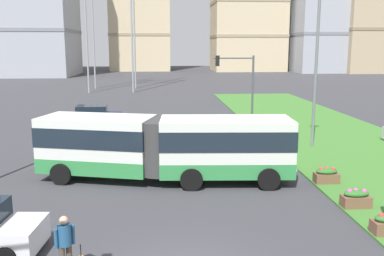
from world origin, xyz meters
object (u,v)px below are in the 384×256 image
Objects in this scene: articulated_bus at (165,146)px; streetlight_median at (316,59)px; pedestrian_crossing at (65,242)px; traffic_light_far_right at (240,78)px; flower_planter_1 at (356,198)px; car_navy_sedan at (93,116)px; flower_planter_2 at (326,175)px.

streetlight_median reaches higher than articulated_bus.
pedestrian_crossing is 23.68m from traffic_light_far_right.
streetlight_median is at bearing 50.28° from pedestrian_crossing.
articulated_bus is 8.57m from flower_planter_1.
articulated_bus is 2.68× the size of car_navy_sedan.
car_navy_sedan reaches higher than flower_planter_2.
flower_planter_2 is at bearing -9.06° from articulated_bus.
streetlight_median reaches higher than flower_planter_1.
car_navy_sedan is at bearing 110.46° from articulated_bus.
pedestrian_crossing is (2.77, -23.51, 0.25)m from car_navy_sedan.
pedestrian_crossing is 0.31× the size of traffic_light_far_right.
car_navy_sedan is at bearing 123.98° from flower_planter_1.
traffic_light_far_right reaches higher than flower_planter_1.
pedestrian_crossing reaches higher than flower_planter_1.
flower_planter_1 is (7.37, -4.21, -1.23)m from articulated_bus.
articulated_bus reaches higher than flower_planter_1.
pedestrian_crossing is at bearing -144.41° from flower_planter_2.
flower_planter_2 is (0.00, 3.04, 0.00)m from flower_planter_1.
pedestrian_crossing is at bearing -111.90° from traffic_light_far_right.
streetlight_median reaches higher than car_navy_sedan.
articulated_bus is 8.96m from pedestrian_crossing.
car_navy_sedan is (-5.61, 15.04, -0.90)m from articulated_bus.
flower_planter_2 is (10.20, 7.30, -0.58)m from pedestrian_crossing.
articulated_bus is 14.76m from traffic_light_far_right.
articulated_bus is at bearing -69.54° from car_navy_sedan.
streetlight_median is (9.27, 6.09, 3.86)m from articulated_bus.
pedestrian_crossing reaches higher than car_navy_sedan.
articulated_bus is 11.74m from streetlight_median.
traffic_light_far_right reaches higher than pedestrian_crossing.
streetlight_median is at bearing -65.32° from traffic_light_far_right.
streetlight_median is (14.88, -8.95, 4.76)m from car_navy_sedan.
articulated_bus reaches higher than car_navy_sedan.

